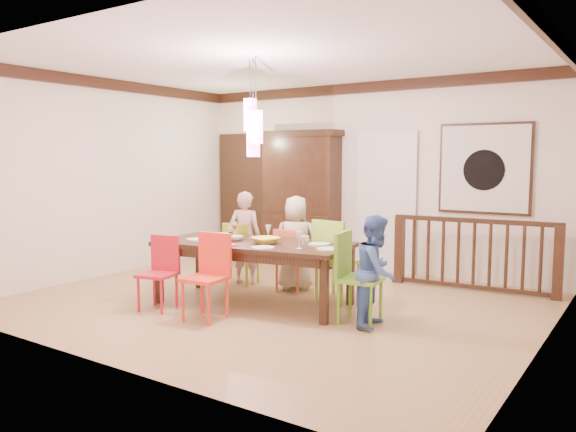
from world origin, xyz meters
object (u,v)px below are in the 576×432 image
Objects in this scene: chair_far_left at (242,249)px; china_hutch at (301,197)px; balustrade at (474,253)px; chair_end_right at (360,271)px; person_far_left at (245,238)px; person_end_right at (376,271)px; person_far_mid at (296,243)px; dining_table at (254,248)px.

chair_far_left is 1.85m from china_hutch.
balustrade reaches higher than chair_far_left.
china_hutch is (-2.33, 2.48, 0.55)m from chair_end_right.
china_hutch is 1.70× the size of person_far_left.
chair_far_left is 0.40× the size of balustrade.
person_end_right is (2.52, -2.50, -0.52)m from china_hutch.
person_far_left is at bearing 62.67° from person_end_right.
person_far_mid is at bearing -59.58° from china_hutch.
chair_far_left reaches higher than dining_table.
dining_table is 1.11× the size of china_hutch.
person_far_left is (-0.77, 0.81, -0.03)m from dining_table.
chair_far_left is 0.40× the size of china_hutch.
person_end_right is (-0.40, -2.15, 0.08)m from balustrade.
dining_table is 1.60m from person_end_right.
china_hutch reaches higher than person_end_right.
dining_table is at bearing 119.39° from person_far_left.
chair_far_left is 0.81m from person_far_mid.
chair_end_right reaches higher than chair_far_left.
person_end_right is (1.59, -0.90, -0.05)m from person_far_mid.
chair_end_right is (1.40, 0.02, -0.12)m from dining_table.
person_far_left is at bearing 124.15° from dining_table.
china_hutch reaches higher than balustrade.
china_hutch is at bearing -93.33° from chair_far_left.
chair_end_right is at bearing -8.48° from dining_table.
balustrade is 3.07m from person_far_left.
dining_table is at bearing -137.07° from balustrade.
china_hutch is (-0.93, 2.50, 0.43)m from dining_table.
china_hutch is 1.75× the size of person_far_mid.
person_end_right is at bearing -104.72° from balustrade.
balustrade is 2.35m from person_far_mid.
balustrade is at bearing -18.84° from person_end_right.
chair_end_right reaches higher than dining_table.
chair_far_left is at bearing 64.00° from person_end_right.
person_far_left reaches higher than person_end_right.
person_far_mid is at bearing 80.11° from dining_table.
chair_far_left is 0.69× the size of person_far_mid.
dining_table is at bearing 63.33° from person_far_mid.
person_far_left is 1.11× the size of person_end_right.
chair_far_left is 2.30m from chair_end_right.
china_hutch reaches higher than chair_end_right.
person_end_right is at bearing -44.75° from china_hutch.
person_far_mid is (-1.39, 0.88, 0.08)m from chair_end_right.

